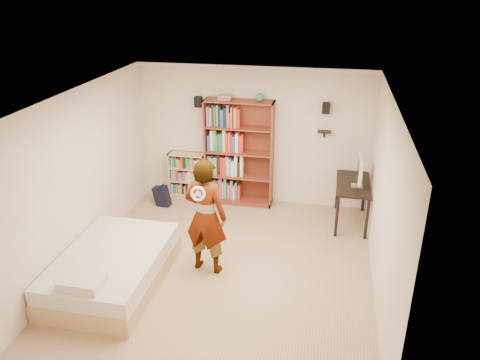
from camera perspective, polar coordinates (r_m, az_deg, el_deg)
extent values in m
cube|color=tan|center=(7.47, -1.83, -10.55)|extent=(4.50, 5.00, 0.01)
cube|color=silver|center=(9.09, 1.61, 5.38)|extent=(4.50, 0.02, 2.70)
cube|color=silver|center=(4.74, -9.02, -13.55)|extent=(4.50, 0.02, 2.70)
cube|color=silver|center=(7.60, -18.72, 0.35)|extent=(0.02, 5.00, 2.70)
cube|color=silver|center=(6.70, 17.14, -2.61)|extent=(0.02, 5.00, 2.70)
cube|color=white|center=(6.36, -2.14, 10.03)|extent=(4.50, 5.00, 0.02)
cube|color=white|center=(8.74, 1.68, 13.57)|extent=(4.50, 0.06, 0.06)
cube|color=white|center=(4.11, -10.03, 1.54)|extent=(4.50, 0.06, 0.06)
cube|color=white|center=(7.20, -19.88, 10.03)|extent=(0.06, 5.00, 0.06)
cube|color=white|center=(6.25, 18.31, 8.34)|extent=(0.06, 5.00, 0.06)
cube|color=black|center=(9.04, -5.11, 9.49)|extent=(0.14, 0.12, 0.20)
cube|color=black|center=(8.69, 10.45, 8.62)|extent=(0.14, 0.12, 0.20)
cube|color=black|center=(8.83, 10.24, 5.81)|extent=(0.25, 0.16, 0.02)
imported|color=black|center=(6.98, -4.21, -4.45)|extent=(0.73, 0.55, 1.83)
torus|color=silver|center=(6.45, -5.14, -1.69)|extent=(0.21, 0.08, 0.22)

